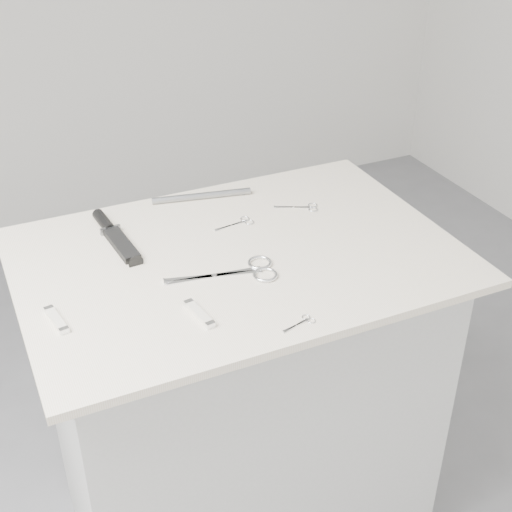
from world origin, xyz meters
name	(u,v)px	position (x,y,z in m)	size (l,w,h in m)	color
plinth	(240,404)	(0.00, 0.00, 0.45)	(0.90, 0.60, 0.90)	#B9B9B6
display_board	(238,257)	(0.00, 0.00, 0.91)	(1.00, 0.70, 0.02)	beige
large_shears	(245,271)	(-0.02, -0.08, 0.92)	(0.25, 0.11, 0.01)	silver
embroidery_scissors_a	(240,223)	(0.06, 0.13, 0.92)	(0.11, 0.05, 0.00)	silver
embroidery_scissors_b	(304,207)	(0.24, 0.13, 0.92)	(0.11, 0.07, 0.00)	silver
tiny_scissors	(302,323)	(0.01, -0.30, 0.92)	(0.08, 0.04, 0.00)	silver
sheathed_knife	(113,234)	(-0.24, 0.19, 0.93)	(0.06, 0.25, 0.03)	black
pocket_knife_a	(199,313)	(-0.17, -0.19, 0.93)	(0.04, 0.10, 0.01)	beige
pocket_knife_b	(56,319)	(-0.43, -0.09, 0.93)	(0.04, 0.10, 0.01)	beige
metal_rail	(202,196)	(0.02, 0.29, 0.93)	(0.02, 0.02, 0.26)	gray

